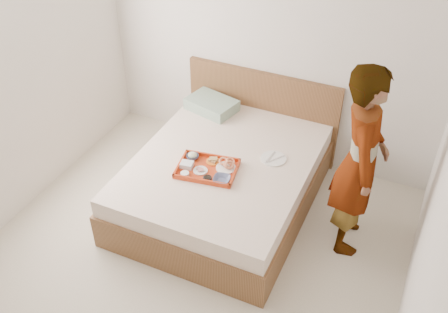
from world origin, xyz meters
name	(u,v)px	position (x,y,z in m)	size (l,w,h in m)	color
ground	(177,277)	(0.00, 0.00, 0.00)	(3.50, 4.00, 0.01)	beige
wall_back	(269,39)	(0.00, 2.00, 1.30)	(3.50, 0.01, 2.60)	silver
wall_right	(433,230)	(1.75, 0.00, 1.30)	(0.01, 4.00, 2.60)	silver
bed	(224,181)	(-0.03, 1.00, 0.27)	(1.65, 2.00, 0.53)	brown
headboard	(262,112)	(-0.03, 1.97, 0.47)	(1.65, 0.06, 0.95)	brown
pillow	(212,105)	(-0.50, 1.72, 0.59)	(0.49, 0.34, 0.12)	#95A792
tray	(207,169)	(-0.09, 0.79, 0.55)	(0.52, 0.38, 0.05)	#C03D15
prawn_plate	(226,168)	(0.05, 0.87, 0.55)	(0.18, 0.18, 0.01)	white
navy_bowl_big	(222,179)	(0.09, 0.70, 0.56)	(0.15, 0.15, 0.04)	#181C4F
sauce_dish	(207,179)	(-0.03, 0.66, 0.56)	(0.08, 0.08, 0.03)	black
meat_plate	(200,171)	(-0.14, 0.75, 0.55)	(0.13, 0.13, 0.01)	white
bread_plate	(213,161)	(-0.09, 0.91, 0.55)	(0.13, 0.13, 0.01)	orange
salad_bowl	(193,157)	(-0.28, 0.88, 0.56)	(0.12, 0.12, 0.04)	#181C4F
plastic_tub	(187,165)	(-0.27, 0.75, 0.57)	(0.11, 0.09, 0.05)	silver
cheese_round	(185,174)	(-0.24, 0.64, 0.56)	(0.08, 0.08, 0.03)	white
dinner_plate	(273,159)	(0.39, 1.19, 0.54)	(0.24, 0.24, 0.01)	white
person	(360,162)	(1.17, 1.03, 0.87)	(0.63, 0.42, 1.74)	white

